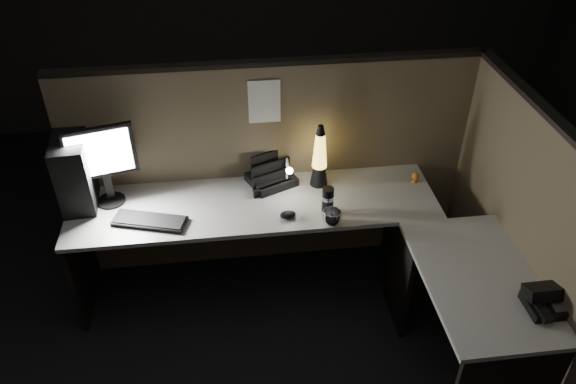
{
  "coord_description": "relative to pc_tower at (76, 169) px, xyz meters",
  "views": [
    {
      "loc": [
        -0.28,
        -2.19,
        2.87
      ],
      "look_at": [
        0.03,
        0.35,
        0.98
      ],
      "focal_mm": 35.0,
      "sensor_mm": 36.0,
      "label": 1
    }
  ],
  "objects": [
    {
      "name": "travel_mug",
      "position": [
        1.51,
        -0.32,
        -0.14
      ],
      "size": [
        0.08,
        0.08,
        0.17
      ],
      "primitive_type": "cylinder",
      "color": "black",
      "rests_on": "desk"
    },
    {
      "name": "desk",
      "position": [
        1.4,
        -0.53,
        -0.37
      ],
      "size": [
        2.6,
        1.6,
        0.73
      ],
      "color": "#AAA9A1",
      "rests_on": "ground"
    },
    {
      "name": "partition_right",
      "position": [
        2.55,
        -0.68,
        -0.21
      ],
      "size": [
        0.06,
        1.66,
        1.5
      ],
      "primitive_type": "cube",
      "color": "brown",
      "rests_on": "ground"
    },
    {
      "name": "room_shell",
      "position": [
        1.22,
        -0.78,
        0.66
      ],
      "size": [
        6.0,
        6.0,
        6.0
      ],
      "color": "silver",
      "rests_on": "ground"
    },
    {
      "name": "pinned_paper",
      "position": [
        1.18,
        0.11,
        0.32
      ],
      "size": [
        0.2,
        0.0,
        0.28
      ],
      "primitive_type": "cube",
      "color": "white",
      "rests_on": "partition_back"
    },
    {
      "name": "steel_mug",
      "position": [
        1.51,
        -0.44,
        -0.18
      ],
      "size": [
        0.15,
        0.15,
        0.09
      ],
      "primitive_type": "imported",
      "rotation": [
        0.0,
        0.0,
        0.42
      ],
      "color": "silver",
      "rests_on": "desk"
    },
    {
      "name": "lava_lamp",
      "position": [
        1.51,
        -0.03,
        -0.04
      ],
      "size": [
        0.12,
        0.12,
        0.44
      ],
      "color": "black",
      "rests_on": "desk"
    },
    {
      "name": "floor",
      "position": [
        1.22,
        -0.78,
        -0.96
      ],
      "size": [
        6.0,
        6.0,
        0.0
      ],
      "primitive_type": "plane",
      "color": "black",
      "rests_on": "ground"
    },
    {
      "name": "monitor",
      "position": [
        0.18,
        -0.05,
        0.09
      ],
      "size": [
        0.4,
        0.17,
        0.52
      ],
      "rotation": [
        0.0,
        0.0,
        0.24
      ],
      "color": "black",
      "rests_on": "desk"
    },
    {
      "name": "figurine",
      "position": [
        2.14,
        -0.08,
        -0.18
      ],
      "size": [
        0.05,
        0.05,
        0.05
      ],
      "primitive_type": "sphere",
      "color": "orange",
      "rests_on": "desk"
    },
    {
      "name": "partition_back",
      "position": [
        1.22,
        0.15,
        -0.21
      ],
      "size": [
        2.66,
        0.06,
        1.5
      ],
      "primitive_type": "cube",
      "color": "brown",
      "rests_on": "ground"
    },
    {
      "name": "desk_phone",
      "position": [
        2.46,
        -1.22,
        -0.18
      ],
      "size": [
        0.21,
        0.23,
        0.13
      ],
      "rotation": [
        0.0,
        0.0,
        0.01
      ],
      "color": "black",
      "rests_on": "desk"
    },
    {
      "name": "pc_tower",
      "position": [
        0.0,
        0.0,
        0.0
      ],
      "size": [
        0.23,
        0.44,
        0.45
      ],
      "primitive_type": "cube",
      "rotation": [
        0.0,
        0.0,
        0.08
      ],
      "color": "black",
      "rests_on": "desk"
    },
    {
      "name": "keyboard",
      "position": [
        0.44,
        -0.3,
        -0.21
      ],
      "size": [
        0.46,
        0.27,
        0.02
      ],
      "primitive_type": "cube",
      "rotation": [
        0.0,
        0.0,
        -0.29
      ],
      "color": "black",
      "rests_on": "desk"
    },
    {
      "name": "mouse",
      "position": [
        1.26,
        -0.35,
        -0.21
      ],
      "size": [
        0.11,
        0.09,
        0.04
      ],
      "primitive_type": "ellipsoid",
      "rotation": [
        0.0,
        0.0,
        0.17
      ],
      "color": "black",
      "rests_on": "desk"
    },
    {
      "name": "clip_lamp",
      "position": [
        1.3,
        -0.09,
        -0.09
      ],
      "size": [
        0.04,
        0.17,
        0.22
      ],
      "color": "white",
      "rests_on": "desk"
    },
    {
      "name": "organizer",
      "position": [
        1.2,
        0.03,
        -0.18
      ],
      "size": [
        0.35,
        0.33,
        0.21
      ],
      "rotation": [
        0.0,
        0.0,
        0.4
      ],
      "color": "black",
      "rests_on": "desk"
    }
  ]
}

